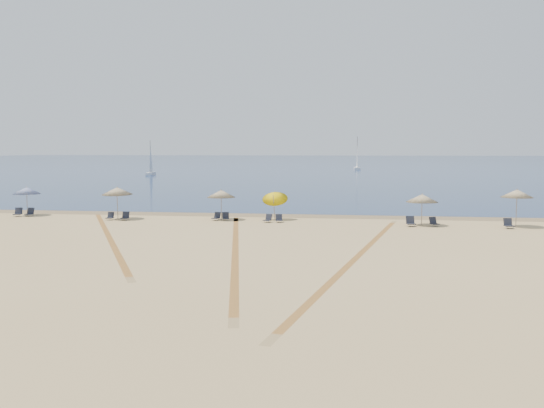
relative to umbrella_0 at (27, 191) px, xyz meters
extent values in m
plane|color=tan|center=(20.06, -21.25, -2.00)|extent=(160.00, 160.00, 0.00)
plane|color=#0C2151|center=(20.06, 203.75, -1.99)|extent=(500.00, 500.00, 0.00)
plane|color=olive|center=(20.06, 2.75, -2.00)|extent=(500.00, 500.00, 0.00)
cylinder|color=gray|center=(0.00, 0.00, -0.92)|extent=(0.05, 0.05, 2.15)
cone|color=white|center=(0.00, 0.00, 0.00)|extent=(2.18, 2.18, 0.55)
sphere|color=gray|center=(0.00, 0.00, 0.30)|extent=(0.08, 0.08, 0.08)
cylinder|color=gray|center=(8.20, -1.41, -0.85)|extent=(0.05, 0.13, 2.31)
cone|color=#FFF1CA|center=(8.20, -1.37, 0.15)|extent=(2.32, 2.34, 0.63)
sphere|color=gray|center=(8.20, -1.37, 0.45)|extent=(0.08, 0.08, 0.08)
cylinder|color=gray|center=(16.11, -0.66, -0.94)|extent=(0.05, 0.05, 2.12)
cone|color=#FFF1CA|center=(16.11, -0.66, -0.03)|extent=(2.16, 2.16, 0.55)
sphere|color=gray|center=(16.11, -0.66, 0.27)|extent=(0.08, 0.08, 0.08)
cylinder|color=gray|center=(20.14, -0.66, -1.02)|extent=(0.05, 1.10, 1.98)
cone|color=yellow|center=(20.14, -0.21, -0.18)|extent=(1.93, 1.96, 1.40)
sphere|color=gray|center=(20.14, -0.21, 0.12)|extent=(0.08, 0.08, 0.08)
cylinder|color=gray|center=(30.75, -1.95, -0.97)|extent=(0.05, 0.05, 2.06)
cone|color=#FFF1CA|center=(30.75, -1.95, -0.09)|extent=(2.24, 2.24, 0.55)
sphere|color=gray|center=(30.75, -1.95, 0.21)|extent=(0.08, 0.08, 0.08)
cylinder|color=gray|center=(37.09, -1.82, -0.77)|extent=(0.05, 0.05, 2.45)
cone|color=#FFF1CA|center=(37.09, -1.82, 0.30)|extent=(2.17, 2.17, 0.55)
sphere|color=gray|center=(37.09, -1.82, 0.60)|extent=(0.08, 0.08, 0.08)
cube|color=black|center=(-0.35, -0.84, -1.82)|extent=(0.66, 0.66, 0.05)
cube|color=black|center=(-0.40, -0.57, -1.57)|extent=(0.59, 0.31, 0.50)
cylinder|color=#A5A5AD|center=(-0.57, -1.09, -1.91)|extent=(0.02, 0.02, 0.19)
cylinder|color=#A5A5AD|center=(-0.13, -1.00, -1.91)|extent=(0.02, 0.02, 0.19)
cube|color=black|center=(0.48, -0.60, -1.82)|extent=(0.58, 0.58, 0.05)
cube|color=black|center=(0.49, -0.33, -1.58)|extent=(0.56, 0.23, 0.49)
cylinder|color=#A5A5AD|center=(0.26, -0.79, -1.91)|extent=(0.02, 0.02, 0.18)
cylinder|color=#A5A5AD|center=(0.70, -0.82, -1.91)|extent=(0.02, 0.02, 0.18)
cube|color=black|center=(7.83, -2.07, -1.84)|extent=(0.49, 0.49, 0.04)
cube|color=black|center=(7.84, -1.83, -1.63)|extent=(0.49, 0.18, 0.44)
cylinder|color=#A5A5AD|center=(7.64, -2.24, -1.92)|extent=(0.02, 0.02, 0.16)
cylinder|color=#A5A5AD|center=(8.03, -2.24, -1.92)|extent=(0.02, 0.02, 0.16)
cube|color=black|center=(9.01, -2.03, -1.83)|extent=(0.54, 0.54, 0.05)
cube|color=black|center=(9.01, -1.78, -1.60)|extent=(0.53, 0.21, 0.47)
cylinder|color=#A5A5AD|center=(8.80, -2.23, -1.92)|extent=(0.02, 0.02, 0.17)
cylinder|color=#A5A5AD|center=(9.22, -2.22, -1.92)|extent=(0.02, 0.02, 0.17)
cube|color=black|center=(15.79, -1.18, -1.84)|extent=(0.65, 0.65, 0.05)
cube|color=black|center=(15.88, -0.95, -1.61)|extent=(0.54, 0.35, 0.45)
cylinder|color=#A5A5AD|center=(15.60, -1.30, -1.92)|extent=(0.02, 0.02, 0.17)
cylinder|color=#A5A5AD|center=(15.98, -1.44, -1.92)|extent=(0.02, 0.02, 0.17)
cube|color=black|center=(16.55, -1.14, -1.83)|extent=(0.62, 0.62, 0.05)
cube|color=black|center=(16.49, -0.90, -1.61)|extent=(0.54, 0.31, 0.45)
cylinder|color=#A5A5AD|center=(16.36, -1.38, -1.92)|extent=(0.02, 0.02, 0.17)
cylinder|color=#A5A5AD|center=(16.75, -1.27, -1.92)|extent=(0.02, 0.02, 0.17)
cube|color=black|center=(19.79, -1.84, -1.84)|extent=(0.65, 0.65, 0.05)
cube|color=black|center=(19.88, -1.62, -1.62)|extent=(0.53, 0.36, 0.44)
cylinder|color=#A5A5AD|center=(19.60, -1.95, -1.92)|extent=(0.02, 0.02, 0.16)
cylinder|color=#A5A5AD|center=(19.97, -2.10, -1.92)|extent=(0.02, 0.02, 0.16)
cube|color=black|center=(20.66, -1.74, -1.84)|extent=(0.59, 0.59, 0.04)
cube|color=black|center=(20.61, -1.51, -1.63)|extent=(0.51, 0.29, 0.43)
cylinder|color=#A5A5AD|center=(20.47, -1.96, -1.92)|extent=(0.02, 0.02, 0.16)
cylinder|color=#A5A5AD|center=(20.85, -1.87, -1.92)|extent=(0.02, 0.02, 0.16)
cube|color=black|center=(29.96, -2.69, -1.81)|extent=(0.66, 0.66, 0.05)
cube|color=black|center=(29.92, -2.41, -1.56)|extent=(0.60, 0.30, 0.52)
cylinder|color=#A5A5AD|center=(29.73, -2.94, -1.91)|extent=(0.03, 0.03, 0.19)
cylinder|color=#A5A5AD|center=(30.19, -2.87, -1.91)|extent=(0.03, 0.03, 0.19)
cube|color=black|center=(31.59, -2.38, -1.83)|extent=(0.69, 0.69, 0.05)
cube|color=black|center=(31.49, -2.15, -1.60)|extent=(0.56, 0.39, 0.47)
cylinder|color=#A5A5AD|center=(31.40, -2.66, -1.92)|extent=(0.02, 0.02, 0.17)
cylinder|color=#A5A5AD|center=(31.78, -2.48, -1.92)|extent=(0.02, 0.02, 0.17)
cube|color=black|center=(36.40, -2.86, -1.82)|extent=(0.64, 0.64, 0.05)
cube|color=black|center=(36.36, -2.59, -1.57)|extent=(0.59, 0.29, 0.50)
cylinder|color=#A5A5AD|center=(36.18, -3.10, -1.91)|extent=(0.02, 0.02, 0.18)
cylinder|color=#A5A5AD|center=(36.62, -3.03, -1.91)|extent=(0.02, 0.02, 0.18)
cube|color=white|center=(-14.66, 70.39, -1.74)|extent=(1.85, 4.82, 0.51)
cylinder|color=gray|center=(-14.66, 70.39, 1.58)|extent=(0.10, 0.10, 6.83)
cube|color=white|center=(26.97, 105.98, -1.69)|extent=(1.69, 5.67, 0.61)
cylinder|color=gray|center=(26.97, 105.98, 2.28)|extent=(0.12, 0.12, 8.16)
plane|color=tan|center=(19.72, -13.15, -2.00)|extent=(32.91, 32.91, 0.00)
plane|color=tan|center=(19.50, -12.07, -2.00)|extent=(32.91, 32.91, 0.00)
plane|color=tan|center=(26.21, -14.58, -2.00)|extent=(32.75, 32.75, 0.00)
plane|color=tan|center=(26.42, -13.50, -2.00)|extent=(32.75, 32.75, 0.00)
plane|color=tan|center=(10.76, -9.14, -2.00)|extent=(37.73, 37.73, 0.00)
plane|color=tan|center=(10.26, -8.16, -2.00)|extent=(37.73, 37.73, 0.00)
camera|label=1|loc=(25.92, -43.67, 3.38)|focal=38.67mm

